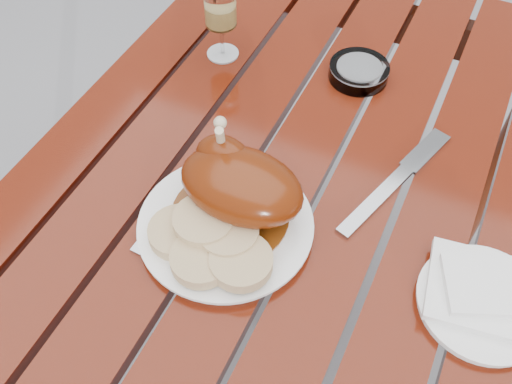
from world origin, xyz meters
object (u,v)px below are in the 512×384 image
at_px(side_plate, 483,303).
at_px(ashtray, 359,72).
at_px(dinner_plate, 226,226).
at_px(wine_glass, 221,23).
at_px(table, 284,280).

height_order(side_plate, ashtray, ashtray).
bearing_deg(ashtray, dinner_plate, -99.07).
bearing_deg(wine_glass, ashtray, 10.49).
bearing_deg(wine_glass, dinner_plate, -61.93).
distance_m(table, dinner_plate, 0.42).
xyz_separation_m(wine_glass, side_plate, (0.55, -0.32, -0.06)).
distance_m(table, side_plate, 0.51).
distance_m(table, wine_glass, 0.54).
distance_m(wine_glass, ashtray, 0.26).
bearing_deg(side_plate, table, 159.39).
distance_m(dinner_plate, wine_glass, 0.40).
relative_size(side_plate, ashtray, 1.62).
relative_size(table, ashtray, 11.13).
height_order(wine_glass, side_plate, wine_glass).
bearing_deg(table, ashtray, 84.48).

